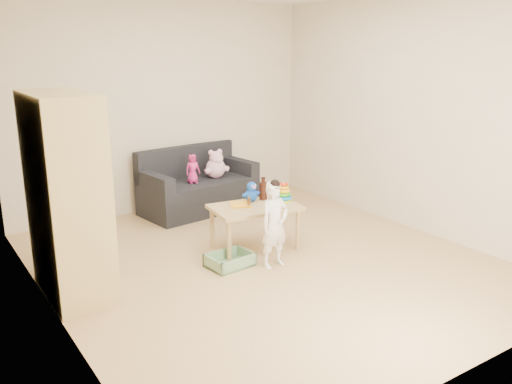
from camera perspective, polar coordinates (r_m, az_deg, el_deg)
room at (r=5.03m, az=1.12°, el=6.43°), size 4.50×4.50×4.50m
wardrobe at (r=4.74m, az=-19.29°, el=-0.50°), size 0.48×0.95×1.71m
sofa at (r=6.96m, az=-6.01°, el=-0.34°), size 1.52×0.90×0.41m
play_table at (r=5.65m, az=-0.13°, el=-3.73°), size 0.96×0.68×0.47m
storage_bin at (r=5.28m, az=-2.77°, el=-7.14°), size 0.45×0.36×0.13m
toddler at (r=5.16m, az=1.97°, el=-3.58°), size 0.31×0.22×0.82m
pink_bear at (r=6.97m, az=-4.28°, el=2.76°), size 0.28×0.25×0.31m
doll at (r=6.72m, az=-6.68°, el=2.42°), size 0.19×0.14×0.36m
ring_stacker at (r=5.73m, az=2.90°, el=-0.18°), size 0.18×0.18×0.20m
brown_bottle at (r=5.77m, az=0.76°, el=0.19°), size 0.08×0.08×0.24m
blue_plush at (r=5.70m, az=-0.51°, el=0.07°), size 0.19×0.15×0.22m
wooden_figure at (r=5.53m, az=-0.75°, el=-1.02°), size 0.05×0.04×0.11m
yellow_book at (r=5.59m, az=-1.64°, el=-1.33°), size 0.29×0.29×0.02m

